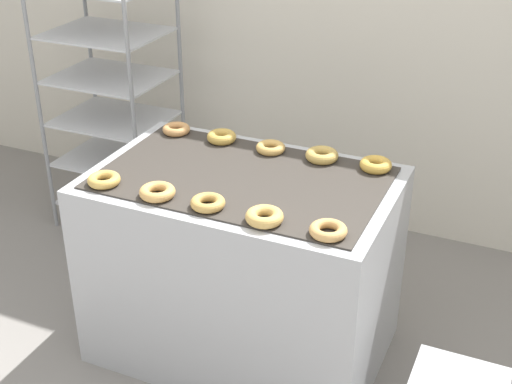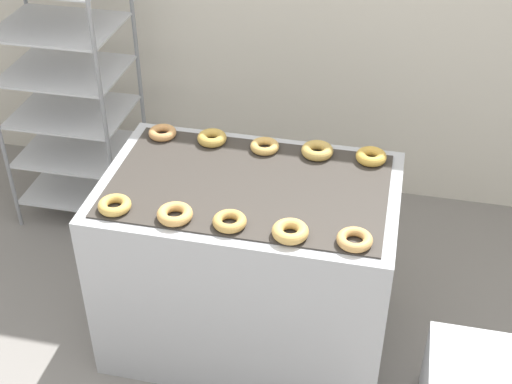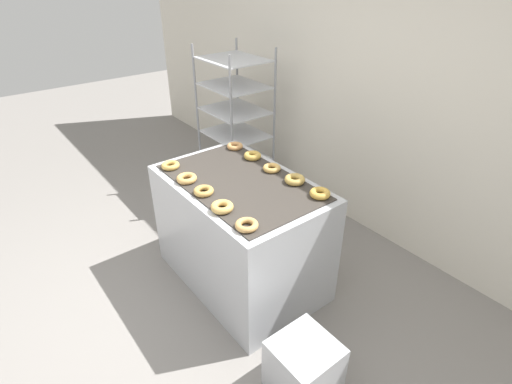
{
  "view_description": "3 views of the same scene",
  "coord_description": "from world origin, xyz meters",
  "px_view_note": "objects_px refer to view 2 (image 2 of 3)",
  "views": [
    {
      "loc": [
        1.18,
        -1.84,
        2.32
      ],
      "look_at": [
        0.0,
        0.83,
        0.79
      ],
      "focal_mm": 50.0,
      "sensor_mm": 36.0,
      "label": 1
    },
    {
      "loc": [
        0.59,
        -1.85,
        2.74
      ],
      "look_at": [
        0.0,
        0.83,
        0.79
      ],
      "focal_mm": 50.0,
      "sensor_mm": 36.0,
      "label": 2
    },
    {
      "loc": [
        2.1,
        -0.81,
        2.35
      ],
      "look_at": [
        0.0,
        0.83,
        0.79
      ],
      "focal_mm": 28.0,
      "sensor_mm": 36.0,
      "label": 3
    }
  ],
  "objects_px": {
    "donut_near_rightmost": "(355,240)",
    "donut_far_rightmost": "(371,156)",
    "donut_far_leftmost": "(162,133)",
    "donut_far_left": "(212,138)",
    "donut_near_left": "(175,214)",
    "baking_rack_cart": "(69,92)",
    "fryer_machine": "(249,264)",
    "donut_far_center": "(265,146)",
    "donut_near_center": "(230,221)",
    "donut_near_right": "(290,231)",
    "donut_far_right": "(317,151)",
    "donut_near_leftmost": "(115,205)"
  },
  "relations": [
    {
      "from": "donut_near_rightmost",
      "to": "donut_far_rightmost",
      "type": "height_order",
      "value": "donut_far_rightmost"
    },
    {
      "from": "donut_near_left",
      "to": "donut_far_center",
      "type": "relative_size",
      "value": 1.09
    },
    {
      "from": "donut_near_center",
      "to": "donut_far_right",
      "type": "height_order",
      "value": "donut_far_right"
    },
    {
      "from": "fryer_machine",
      "to": "donut_far_rightmost",
      "type": "distance_m",
      "value": 0.77
    },
    {
      "from": "donut_far_center",
      "to": "donut_far_leftmost",
      "type": "bearing_deg",
      "value": 178.31
    },
    {
      "from": "donut_near_left",
      "to": "donut_far_center",
      "type": "height_order",
      "value": "donut_near_left"
    },
    {
      "from": "donut_near_right",
      "to": "donut_far_right",
      "type": "height_order",
      "value": "same"
    },
    {
      "from": "donut_near_left",
      "to": "donut_far_leftmost",
      "type": "xyz_separation_m",
      "value": [
        -0.26,
        0.62,
        -0.0
      ]
    },
    {
      "from": "donut_near_rightmost",
      "to": "donut_far_center",
      "type": "bearing_deg",
      "value": 128.92
    },
    {
      "from": "donut_far_leftmost",
      "to": "donut_far_rightmost",
      "type": "bearing_deg",
      "value": -0.17
    },
    {
      "from": "baking_rack_cart",
      "to": "donut_far_leftmost",
      "type": "bearing_deg",
      "value": -35.28
    },
    {
      "from": "fryer_machine",
      "to": "donut_near_left",
      "type": "bearing_deg",
      "value": -128.55
    },
    {
      "from": "fryer_machine",
      "to": "donut_far_center",
      "type": "xyz_separation_m",
      "value": [
        0.01,
        0.3,
        0.49
      ]
    },
    {
      "from": "baking_rack_cart",
      "to": "donut_near_center",
      "type": "distance_m",
      "value": 1.7
    },
    {
      "from": "donut_near_right",
      "to": "donut_far_rightmost",
      "type": "xyz_separation_m",
      "value": [
        0.27,
        0.63,
        -0.0
      ]
    },
    {
      "from": "baking_rack_cart",
      "to": "donut_near_left",
      "type": "relative_size",
      "value": 10.7
    },
    {
      "from": "baking_rack_cart",
      "to": "donut_far_right",
      "type": "xyz_separation_m",
      "value": [
        1.52,
        -0.54,
        0.14
      ]
    },
    {
      "from": "donut_near_center",
      "to": "donut_far_center",
      "type": "bearing_deg",
      "value": 88.02
    },
    {
      "from": "donut_near_right",
      "to": "baking_rack_cart",
      "type": "bearing_deg",
      "value": 142.23
    },
    {
      "from": "fryer_machine",
      "to": "donut_near_left",
      "type": "xyz_separation_m",
      "value": [
        -0.24,
        -0.31,
        0.49
      ]
    },
    {
      "from": "donut_near_center",
      "to": "baking_rack_cart",
      "type": "bearing_deg",
      "value": 137.37
    },
    {
      "from": "baking_rack_cart",
      "to": "donut_near_left",
      "type": "xyz_separation_m",
      "value": [
        1.02,
        -1.15,
        0.13
      ]
    },
    {
      "from": "donut_near_center",
      "to": "donut_far_center",
      "type": "xyz_separation_m",
      "value": [
        0.02,
        0.6,
        -0.0
      ]
    },
    {
      "from": "donut_near_right",
      "to": "donut_far_right",
      "type": "xyz_separation_m",
      "value": [
        0.02,
        0.63,
        0.0
      ]
    },
    {
      "from": "donut_far_left",
      "to": "donut_near_left",
      "type": "bearing_deg",
      "value": -89.12
    },
    {
      "from": "donut_far_leftmost",
      "to": "donut_far_center",
      "type": "xyz_separation_m",
      "value": [
        0.51,
        -0.02,
        -0.0
      ]
    },
    {
      "from": "donut_near_leftmost",
      "to": "donut_far_center",
      "type": "relative_size",
      "value": 1.03
    },
    {
      "from": "donut_far_center",
      "to": "donut_far_rightmost",
      "type": "bearing_deg",
      "value": 1.38
    },
    {
      "from": "donut_near_right",
      "to": "donut_near_rightmost",
      "type": "distance_m",
      "value": 0.26
    },
    {
      "from": "baking_rack_cart",
      "to": "donut_far_left",
      "type": "xyz_separation_m",
      "value": [
        1.01,
        -0.54,
        0.14
      ]
    },
    {
      "from": "baking_rack_cart",
      "to": "donut_near_rightmost",
      "type": "xyz_separation_m",
      "value": [
        1.76,
        -1.16,
        0.13
      ]
    },
    {
      "from": "baking_rack_cart",
      "to": "donut_far_leftmost",
      "type": "height_order",
      "value": "baking_rack_cart"
    },
    {
      "from": "donut_far_leftmost",
      "to": "donut_near_right",
      "type": "bearing_deg",
      "value": -40.13
    },
    {
      "from": "donut_near_leftmost",
      "to": "donut_far_left",
      "type": "bearing_deg",
      "value": 67.1
    },
    {
      "from": "donut_near_left",
      "to": "donut_near_right",
      "type": "bearing_deg",
      "value": -1.43
    },
    {
      "from": "donut_far_leftmost",
      "to": "donut_near_leftmost",
      "type": "bearing_deg",
      "value": -90.62
    },
    {
      "from": "donut_near_right",
      "to": "donut_far_leftmost",
      "type": "bearing_deg",
      "value": 139.87
    },
    {
      "from": "donut_near_left",
      "to": "donut_near_center",
      "type": "height_order",
      "value": "donut_near_left"
    },
    {
      "from": "donut_near_left",
      "to": "donut_near_rightmost",
      "type": "bearing_deg",
      "value": -0.35
    },
    {
      "from": "donut_near_left",
      "to": "donut_near_rightmost",
      "type": "xyz_separation_m",
      "value": [
        0.74,
        -0.0,
        -0.0
      ]
    },
    {
      "from": "donut_near_left",
      "to": "donut_far_rightmost",
      "type": "distance_m",
      "value": 0.97
    },
    {
      "from": "donut_near_leftmost",
      "to": "donut_far_left",
      "type": "xyz_separation_m",
      "value": [
        0.26,
        0.61,
        0.0
      ]
    },
    {
      "from": "donut_near_rightmost",
      "to": "donut_far_leftmost",
      "type": "bearing_deg",
      "value": 148.21
    },
    {
      "from": "donut_near_center",
      "to": "donut_far_rightmost",
      "type": "bearing_deg",
      "value": 49.49
    },
    {
      "from": "donut_far_leftmost",
      "to": "donut_far_right",
      "type": "bearing_deg",
      "value": -0.43
    },
    {
      "from": "donut_far_rightmost",
      "to": "donut_far_left",
      "type": "bearing_deg",
      "value": 179.86
    },
    {
      "from": "fryer_machine",
      "to": "donut_near_right",
      "type": "distance_m",
      "value": 0.63
    },
    {
      "from": "donut_far_leftmost",
      "to": "donut_far_right",
      "type": "distance_m",
      "value": 0.77
    },
    {
      "from": "baking_rack_cart",
      "to": "donut_near_right",
      "type": "bearing_deg",
      "value": -37.77
    },
    {
      "from": "donut_near_rightmost",
      "to": "donut_far_left",
      "type": "bearing_deg",
      "value": 140.48
    }
  ]
}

